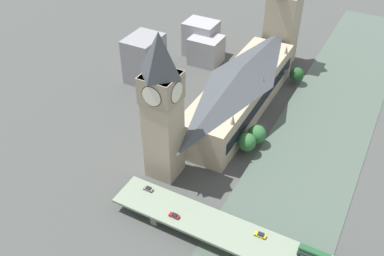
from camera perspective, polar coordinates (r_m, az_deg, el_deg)
ground_plane at (r=230.26m, az=9.08°, el=0.19°), size 600.00×600.00×0.00m
river_water at (r=225.19m, az=16.20°, el=-1.99°), size 48.01×360.00×0.30m
parliament_hall at (r=232.59m, az=6.54°, el=5.08°), size 25.57×100.81×28.09m
clock_tower at (r=177.94m, az=-4.02°, el=3.01°), size 14.89×14.89×70.75m
victoria_tower at (r=279.93m, az=11.94°, el=13.55°), size 18.38×18.38×58.63m
road_bridge at (r=168.50m, az=9.54°, el=-15.53°), size 128.03×16.08×6.36m
double_decker_bus_mid at (r=165.74m, az=15.97°, el=-15.93°), size 11.73×2.47×4.81m
car_northbound_lead at (r=173.74m, az=-2.38°, el=-11.58°), size 4.37×1.90×1.38m
car_northbound_tail at (r=169.55m, az=9.11°, el=-13.89°), size 4.46×1.93×1.51m
car_southbound_lead at (r=184.35m, az=-5.85°, el=-8.06°), size 4.19×1.92×1.52m
city_block_west at (r=281.31m, az=1.89°, el=10.33°), size 19.64×17.26×18.03m
city_block_center at (r=262.67m, az=-6.35°, el=9.19°), size 18.28×22.85×27.75m
city_block_east at (r=290.88m, az=1.20°, el=11.87°), size 20.76×16.71×23.03m
tree_embankment_near at (r=266.93m, az=13.80°, el=6.95°), size 8.49×8.49×10.77m
tree_embankment_mid at (r=207.97m, az=7.31°, el=-1.88°), size 9.15×9.15×11.64m
tree_embankment_far at (r=214.57m, az=8.63°, el=-0.83°), size 9.39×9.39×11.03m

